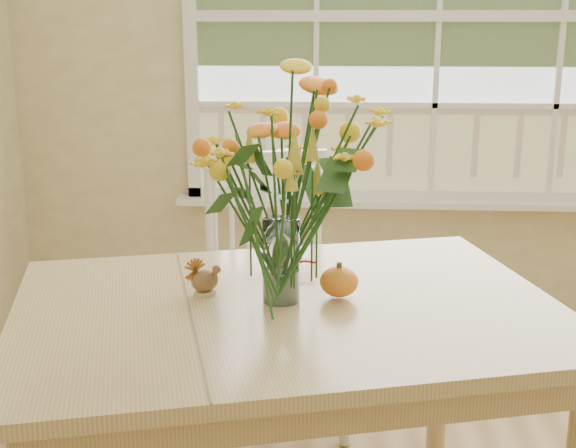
{
  "coord_description": "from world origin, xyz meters",
  "views": [
    {
      "loc": [
        -0.46,
        -1.4,
        1.55
      ],
      "look_at": [
        -0.58,
        0.59,
        1.01
      ],
      "focal_mm": 48.0,
      "sensor_mm": 36.0,
      "label": 1
    }
  ],
  "objects": [
    {
      "name": "wall_back",
      "position": [
        0.0,
        2.25,
        1.35
      ],
      "size": [
        4.0,
        0.02,
        2.7
      ],
      "primitive_type": "cube",
      "color": "tan",
      "rests_on": "floor"
    },
    {
      "name": "dining_table",
      "position": [
        -0.58,
        0.57,
        0.7
      ],
      "size": [
        1.7,
        1.4,
        0.79
      ],
      "rotation": [
        0.0,
        0.0,
        0.26
      ],
      "color": "tan",
      "rests_on": "floor"
    },
    {
      "name": "flower_vase",
      "position": [
        -0.6,
        0.59,
        1.13
      ],
      "size": [
        0.48,
        0.48,
        0.57
      ],
      "color": "white",
      "rests_on": "dining_table"
    },
    {
      "name": "pumpkin",
      "position": [
        -0.44,
        0.63,
        0.83
      ],
      "size": [
        0.11,
        0.11,
        0.08
      ],
      "primitive_type": "ellipsoid",
      "color": "orange",
      "rests_on": "dining_table"
    },
    {
      "name": "dark_gourd",
      "position": [
        -0.6,
        0.85,
        0.83
      ],
      "size": [
        0.12,
        0.09,
        0.08
      ],
      "color": "#38160F",
      "rests_on": "dining_table"
    },
    {
      "name": "window",
      "position": [
        0.0,
        2.21,
        1.53
      ],
      "size": [
        2.42,
        0.12,
        1.74
      ],
      "color": "silver",
      "rests_on": "wall_back"
    },
    {
      "name": "turkey_figurine",
      "position": [
        -0.82,
        0.63,
        0.83
      ],
      "size": [
        0.1,
        0.09,
        0.1
      ],
      "rotation": [
        0.0,
        0.0,
        0.58
      ],
      "color": "#CCB78C",
      "rests_on": "dining_table"
    },
    {
      "name": "windsor_chair",
      "position": [
        -0.69,
        1.37,
        0.57
      ],
      "size": [
        0.61,
        0.59,
        1.03
      ],
      "rotation": [
        0.0,
        0.0,
        0.36
      ],
      "color": "white",
      "rests_on": "floor"
    }
  ]
}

